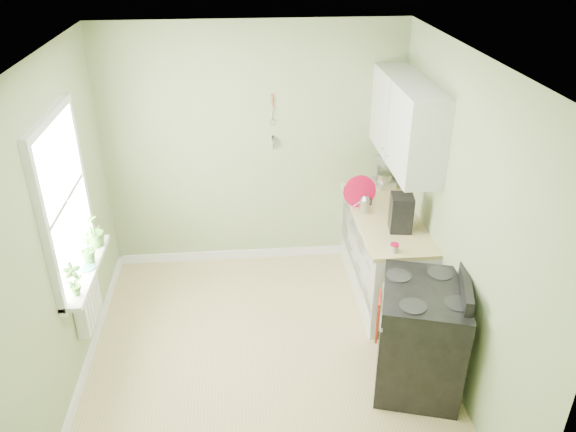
{
  "coord_description": "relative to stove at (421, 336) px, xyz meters",
  "views": [
    {
      "loc": [
        -0.15,
        -3.88,
        3.55
      ],
      "look_at": [
        0.25,
        0.55,
        1.19
      ],
      "focal_mm": 35.0,
      "sensor_mm": 36.0,
      "label": 1
    }
  ],
  "objects": [
    {
      "name": "upper_cabinets",
      "position": [
        0.15,
        1.45,
        1.36
      ],
      "size": [
        0.35,
        1.4,
        0.8
      ],
      "primitive_type": "cube",
      "color": "white",
      "rests_on": "wall_right"
    },
    {
      "name": "base_cabinets",
      "position": [
        0.02,
        1.35,
        -0.05
      ],
      "size": [
        0.6,
        1.6,
        0.87
      ],
      "primitive_type": "cube",
      "color": "white",
      "rests_on": "floor"
    },
    {
      "name": "red_tray",
      "position": [
        -0.23,
        1.58,
        0.59
      ],
      "size": [
        0.34,
        0.08,
        0.34
      ],
      "primitive_type": "cylinder",
      "rotation": [
        1.45,
        0.0,
        0.06
      ],
      "color": "#AD0A31",
      "rests_on": "countertop"
    },
    {
      "name": "countertop",
      "position": [
        0.01,
        1.35,
        0.4
      ],
      "size": [
        0.64,
        1.6,
        0.04
      ],
      "primitive_type": "cube",
      "color": "#DACA85",
      "rests_on": "base_cabinets"
    },
    {
      "name": "floor",
      "position": [
        -1.28,
        0.35,
        -0.5
      ],
      "size": [
        3.2,
        3.6,
        0.02
      ],
      "primitive_type": "cube",
      "color": "tan",
      "rests_on": "ground"
    },
    {
      "name": "plant_c",
      "position": [
        -2.78,
        1.03,
        0.57
      ],
      "size": [
        0.21,
        0.21,
        0.32
      ],
      "primitive_type": "imported",
      "rotation": [
        0.0,
        0.0,
        4.54
      ],
      "color": "#3A6D22",
      "rests_on": "window_sill"
    },
    {
      "name": "plant_b",
      "position": [
        -2.78,
        0.75,
        0.55
      ],
      "size": [
        0.17,
        0.19,
        0.28
      ],
      "primitive_type": "imported",
      "rotation": [
        0.0,
        0.0,
        1.92
      ],
      "color": "#3A6D22",
      "rests_on": "window_sill"
    },
    {
      "name": "wall_back",
      "position": [
        -1.28,
        2.16,
        0.86
      ],
      "size": [
        3.2,
        0.02,
        2.7
      ],
      "primitive_type": "cube",
      "color": "#96A973",
      "rests_on": "floor"
    },
    {
      "name": "ceiling",
      "position": [
        -1.28,
        0.35,
        2.22
      ],
      "size": [
        3.2,
        3.6,
        0.02
      ],
      "primitive_type": "cube",
      "color": "white",
      "rests_on": "wall_back"
    },
    {
      "name": "radiator",
      "position": [
        -2.82,
        0.6,
        0.06
      ],
      "size": [
        0.12,
        0.5,
        0.35
      ],
      "primitive_type": "cube",
      "color": "white",
      "rests_on": "wall_left"
    },
    {
      "name": "stove",
      "position": [
        0.0,
        0.0,
        0.0
      ],
      "size": [
        0.88,
        0.94,
        1.09
      ],
      "color": "black",
      "rests_on": "floor"
    },
    {
      "name": "jar",
      "position": [
        -0.1,
        0.65,
        0.47
      ],
      "size": [
        0.08,
        0.08,
        0.09
      ],
      "color": "#C0AE9E",
      "rests_on": "countertop"
    },
    {
      "name": "wall_utensils",
      "position": [
        -1.08,
        2.13,
        1.08
      ],
      "size": [
        0.02,
        0.14,
        0.58
      ],
      "color": "#DACA85",
      "rests_on": "wall_back"
    },
    {
      "name": "kettle",
      "position": [
        -0.2,
        1.44,
        0.52
      ],
      "size": [
        0.19,
        0.11,
        0.19
      ],
      "color": "silver",
      "rests_on": "countertop"
    },
    {
      "name": "window_sill",
      "position": [
        -2.79,
        0.65,
        0.39
      ],
      "size": [
        0.18,
        1.14,
        0.04
      ],
      "primitive_type": "cube",
      "color": "white",
      "rests_on": "wall_left"
    },
    {
      "name": "stand_mixer",
      "position": [
        0.14,
        2.09,
        0.59
      ],
      "size": [
        0.27,
        0.35,
        0.38
      ],
      "color": "#B2B2B7",
      "rests_on": "countertop"
    },
    {
      "name": "plant_a",
      "position": [
        -2.78,
        0.26,
        0.56
      ],
      "size": [
        0.19,
        0.17,
        0.29
      ],
      "primitive_type": "imported",
      "rotation": [
        0.0,
        0.0,
        0.48
      ],
      "color": "#3A6D22",
      "rests_on": "window_sill"
    },
    {
      "name": "coffee_maker",
      "position": [
        0.06,
        1.06,
        0.59
      ],
      "size": [
        0.23,
        0.25,
        0.36
      ],
      "color": "black",
      "rests_on": "countertop"
    },
    {
      "name": "wall_left",
      "position": [
        -2.89,
        0.35,
        0.86
      ],
      "size": [
        0.02,
        3.6,
        2.7
      ],
      "primitive_type": "cube",
      "color": "#96A973",
      "rests_on": "floor"
    },
    {
      "name": "window",
      "position": [
        -2.86,
        0.65,
        1.06
      ],
      "size": [
        0.06,
        1.14,
        1.44
      ],
      "color": "white",
      "rests_on": "wall_left"
    },
    {
      "name": "wall_right",
      "position": [
        0.33,
        0.35,
        0.86
      ],
      "size": [
        0.02,
        3.6,
        2.7
      ],
      "primitive_type": "cube",
      "color": "#96A973",
      "rests_on": "floor"
    }
  ]
}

